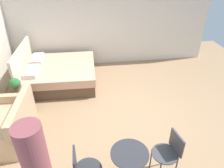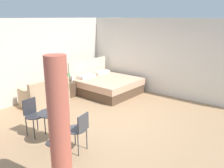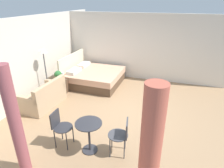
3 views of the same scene
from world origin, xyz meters
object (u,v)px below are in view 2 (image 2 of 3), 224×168
(couch, at_px, (46,95))
(cafe_chair_near_couch, at_px, (79,128))
(floor_lamp, at_px, (54,60))
(balcony_table, at_px, (52,122))
(nightstand, at_px, (70,89))
(vase, at_px, (72,78))
(cafe_chair_near_window, at_px, (32,113))
(bed, at_px, (106,85))
(potted_plant, at_px, (66,77))

(couch, height_order, cafe_chair_near_couch, cafe_chair_near_couch)
(floor_lamp, distance_m, balcony_table, 3.39)
(couch, bearing_deg, floor_lamp, 27.54)
(nightstand, distance_m, vase, 0.38)
(balcony_table, distance_m, cafe_chair_near_window, 0.71)
(vase, xyz_separation_m, cafe_chair_near_couch, (-2.42, -2.88, -0.08))
(couch, distance_m, cafe_chair_near_couch, 3.14)
(bed, distance_m, vase, 1.26)
(bed, xyz_separation_m, vase, (-0.93, 0.80, 0.31))
(vase, bearing_deg, cafe_chair_near_window, -150.19)
(vase, distance_m, floor_lamp, 0.89)
(couch, height_order, cafe_chair_near_window, cafe_chair_near_window)
(cafe_chair_near_window, bearing_deg, potted_plant, 32.67)
(vase, height_order, balcony_table, balcony_table)
(couch, bearing_deg, vase, 1.07)
(couch, xyz_separation_m, floor_lamp, (0.71, 0.37, 1.01))
(cafe_chair_near_couch, bearing_deg, floor_lamp, 58.58)
(bed, xyz_separation_m, balcony_table, (-3.48, -1.39, 0.20))
(couch, xyz_separation_m, cafe_chair_near_window, (-1.41, -1.45, 0.25))
(floor_lamp, xyz_separation_m, balcony_table, (-2.11, -2.53, -0.80))
(balcony_table, bearing_deg, vase, 40.57)
(potted_plant, distance_m, cafe_chair_near_couch, 3.66)
(balcony_table, bearing_deg, floor_lamp, 50.26)
(bed, bearing_deg, potted_plant, 144.03)
(couch, bearing_deg, nightstand, 0.69)
(floor_lamp, relative_size, cafe_chair_near_window, 1.93)
(nightstand, bearing_deg, vase, 4.35)
(couch, relative_size, balcony_table, 1.97)
(cafe_chair_near_window, xyz_separation_m, cafe_chair_near_couch, (0.15, -1.41, -0.01))
(bed, height_order, cafe_chair_near_couch, bed)
(potted_plant, bearing_deg, nightstand, -23.34)
(vase, xyz_separation_m, floor_lamp, (-0.45, 0.35, 0.69))
(bed, bearing_deg, cafe_chair_near_couch, -148.08)
(nightstand, height_order, cafe_chair_near_couch, cafe_chair_near_couch)
(potted_plant, relative_size, floor_lamp, 0.20)
(vase, relative_size, balcony_table, 0.27)
(bed, bearing_deg, vase, 139.26)
(bed, relative_size, cafe_chair_near_couch, 2.42)
(nightstand, distance_m, potted_plant, 0.46)
(potted_plant, distance_m, balcony_table, 3.22)
(vase, relative_size, cafe_chair_near_couch, 0.24)
(bed, relative_size, vase, 10.24)
(cafe_chair_near_couch, bearing_deg, bed, 31.92)
(bed, distance_m, balcony_table, 3.75)
(potted_plant, xyz_separation_m, vase, (0.22, -0.03, -0.09))
(nightstand, xyz_separation_m, potted_plant, (-0.10, 0.04, 0.45))
(couch, bearing_deg, cafe_chair_near_window, -134.24)
(floor_lamp, relative_size, cafe_chair_near_couch, 1.97)
(bed, relative_size, potted_plant, 6.05)
(vase, height_order, cafe_chair_near_window, cafe_chair_near_window)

